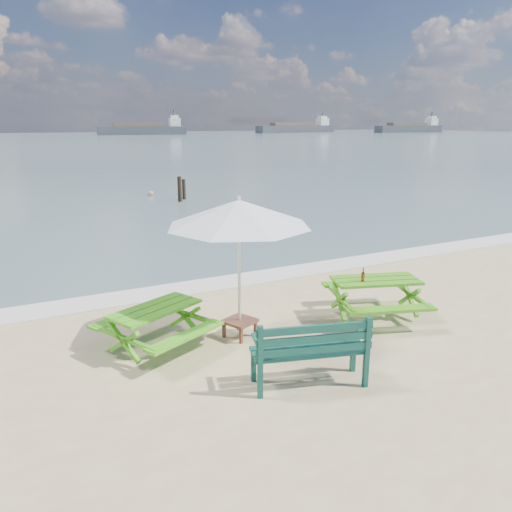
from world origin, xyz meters
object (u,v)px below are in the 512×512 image
picnic_table_left (156,329)px  picnic_table_right (375,299)px  patio_umbrella (239,213)px  park_bench (309,364)px  beer_bottle (363,277)px  swimmer (151,207)px  side_table (240,328)px

picnic_table_left → picnic_table_right: size_ratio=0.97×
patio_umbrella → park_bench: bearing=-84.2°
beer_bottle → swimmer: (0.80, 16.93, -1.36)m
picnic_table_right → patio_umbrella: size_ratio=0.68×
patio_umbrella → beer_bottle: 2.62m
picnic_table_right → patio_umbrella: 3.12m
park_bench → side_table: 1.83m
swimmer → picnic_table_right: bearing=-91.7°
side_table → patio_umbrella: patio_umbrella is taller
park_bench → swimmer: (2.89, 18.43, -0.84)m
picnic_table_left → side_table: 1.38m
side_table → swimmer: 16.90m
side_table → beer_bottle: beer_bottle is taller
side_table → patio_umbrella: 1.94m
patio_umbrella → swimmer: 17.09m
park_bench → beer_bottle: (2.09, 1.50, 0.52)m
picnic_table_right → side_table: (-2.57, 0.33, -0.19)m
picnic_table_left → swimmer: size_ratio=1.29×
side_table → swimmer: (3.07, 16.61, -0.70)m
park_bench → picnic_table_right: bearing=32.0°
swimmer → picnic_table_left: bearing=-105.1°
picnic_table_right → swimmer: bearing=88.3°
patio_umbrella → beer_bottle: patio_umbrella is taller
picnic_table_left → side_table: bearing=-8.6°
park_bench → patio_umbrella: bearing=95.8°
patio_umbrella → swimmer: bearing=79.5°
park_bench → swimmer: bearing=81.1°
picnic_table_left → side_table: (1.35, -0.20, -0.17)m
picnic_table_left → park_bench: size_ratio=1.24×
park_bench → swimmer: park_bench is taller
picnic_table_left → beer_bottle: size_ratio=8.43×
park_bench → beer_bottle: beer_bottle is taller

